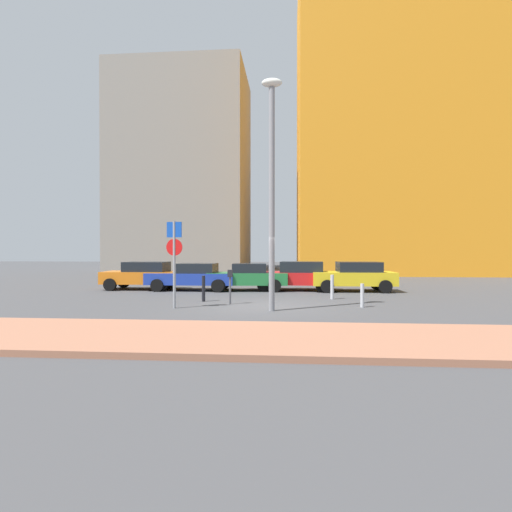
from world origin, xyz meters
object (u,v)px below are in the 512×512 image
object	(u,v)px
traffic_bollard_near	(332,287)
parked_car_orange	(143,275)
parked_car_blue	(193,276)
parked_car_red	(296,275)
parked_car_yellow	(354,276)
traffic_bollard_mid	(204,289)
parking_sign_post	(174,253)
parking_meter	(230,282)
street_lamp	(272,176)
traffic_bollard_far	(362,295)
parked_car_green	(248,277)

from	to	relation	value
traffic_bollard_near	parked_car_orange	bearing A→B (deg)	159.28
parked_car_orange	parked_car_blue	xyz separation A→B (m)	(2.76, -0.27, -0.05)
parked_car_red	parked_car_yellow	distance (m)	2.96
traffic_bollard_mid	parking_sign_post	bearing A→B (deg)	-107.41
parked_car_orange	traffic_bollard_near	world-z (taller)	parked_car_orange
parked_car_yellow	parking_sign_post	bearing A→B (deg)	-137.53
parked_car_yellow	traffic_bollard_mid	xyz separation A→B (m)	(-6.71, -4.72, -0.26)
parking_meter	street_lamp	world-z (taller)	street_lamp
parked_car_blue	parked_car_red	distance (m)	5.33
parked_car_orange	traffic_bollard_far	bearing A→B (deg)	-30.17
parked_car_orange	parking_meter	size ratio (longest dim) A/B	3.02
parked_car_blue	parked_car_red	bearing A→B (deg)	5.04
parked_car_orange	street_lamp	size ratio (longest dim) A/B	0.50
street_lamp	traffic_bollard_mid	xyz separation A→B (m)	(-2.86, 2.35, -4.06)
parked_car_green	street_lamp	bearing A→B (deg)	-77.56
parked_car_yellow	traffic_bollard_far	distance (m)	5.97
traffic_bollard_mid	parked_car_green	bearing A→B (deg)	74.20
parked_car_orange	parked_car_red	xyz separation A→B (m)	(8.06, 0.20, 0.00)
parked_car_red	traffic_bollard_mid	bearing A→B (deg)	-126.85
parking_meter	street_lamp	bearing A→B (deg)	-43.92
parked_car_green	traffic_bollard_far	world-z (taller)	parked_car_green
parking_sign_post	parked_car_blue	bearing A→B (deg)	97.87
parking_sign_post	parked_car_green	bearing A→B (deg)	73.71
parked_car_orange	traffic_bollard_near	size ratio (longest dim) A/B	3.85
street_lamp	traffic_bollard_far	distance (m)	5.38
parking_sign_post	parking_meter	xyz separation A→B (m)	(1.82, 1.25, -1.10)
parked_car_blue	parked_car_red	size ratio (longest dim) A/B	1.04
parked_car_green	parked_car_red	bearing A→B (deg)	8.76
traffic_bollard_mid	parked_car_blue	bearing A→B (deg)	108.55
parked_car_green	street_lamp	world-z (taller)	street_lamp
parked_car_green	parking_sign_post	xyz separation A→B (m)	(-1.94, -6.65, 1.23)
parking_sign_post	traffic_bollard_near	distance (m)	6.86
parked_car_orange	parking_meter	world-z (taller)	parked_car_orange
parking_sign_post	traffic_bollard_far	world-z (taller)	parking_sign_post
parked_car_orange	street_lamp	bearing A→B (deg)	-45.13
parked_car_red	parking_sign_post	world-z (taller)	parking_sign_post
parked_car_yellow	traffic_bollard_near	bearing A→B (deg)	-112.59
parked_car_green	street_lamp	size ratio (longest dim) A/B	0.53
parking_meter	traffic_bollard_mid	world-z (taller)	parking_meter
street_lamp	parked_car_orange	bearing A→B (deg)	134.87
parked_car_blue	traffic_bollard_near	world-z (taller)	parked_car_blue
traffic_bollard_mid	traffic_bollard_far	distance (m)	6.21
parked_car_green	traffic_bollard_near	size ratio (longest dim) A/B	4.00
traffic_bollard_mid	traffic_bollard_near	bearing A→B (deg)	13.11
parking_meter	street_lamp	distance (m)	4.38
parked_car_green	parking_sign_post	bearing A→B (deg)	-106.29
parked_car_orange	parked_car_yellow	world-z (taller)	parked_car_yellow
parking_sign_post	traffic_bollard_mid	world-z (taller)	parking_sign_post
traffic_bollard_mid	traffic_bollard_far	size ratio (longest dim) A/B	1.21
parked_car_blue	parked_car_green	bearing A→B (deg)	1.81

